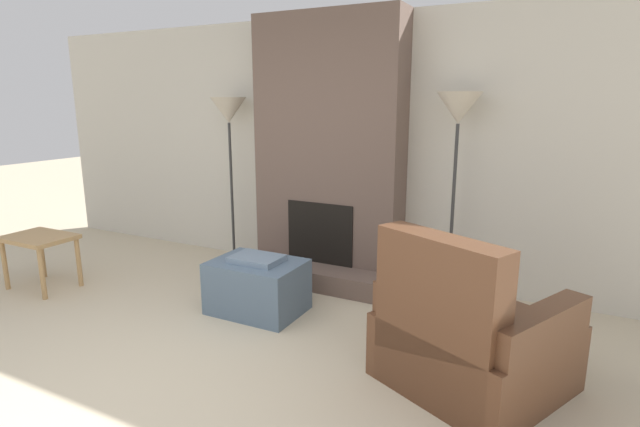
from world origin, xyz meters
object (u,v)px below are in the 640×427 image
side_table (40,244)px  floor_lamp_right (458,117)px  ottoman (257,286)px  floor_lamp_left (229,117)px  armchair (466,341)px

side_table → floor_lamp_right: bearing=23.2°
ottoman → side_table: bearing=-167.4°
floor_lamp_left → floor_lamp_right: floor_lamp_right is taller
ottoman → floor_lamp_right: (1.39, 1.04, 1.42)m
armchair → floor_lamp_right: (-0.43, 1.41, 1.34)m
side_table → floor_lamp_left: bearing=53.1°
ottoman → floor_lamp_right: floor_lamp_right is taller
armchair → floor_lamp_right: size_ratio=0.70×
armchair → floor_lamp_left: floor_lamp_left is taller
armchair → side_table: 4.00m
ottoman → floor_lamp_left: size_ratio=0.42×
side_table → floor_lamp_right: floor_lamp_right is taller
armchair → floor_lamp_right: floor_lamp_right is taller
floor_lamp_left → armchair: bearing=-26.3°
floor_lamp_right → ottoman: bearing=-143.3°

